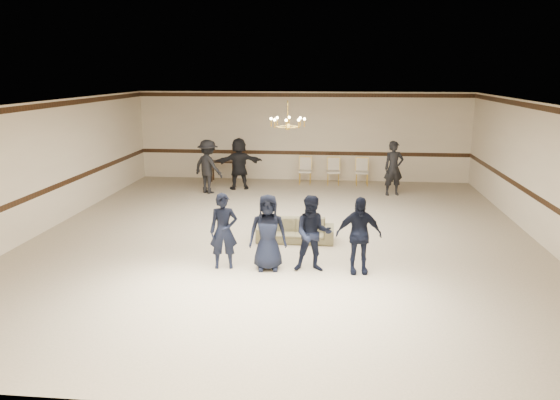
{
  "coord_description": "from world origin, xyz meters",
  "views": [
    {
      "loc": [
        1.2,
        -12.57,
        3.92
      ],
      "look_at": [
        -0.04,
        -0.5,
        1.01
      ],
      "focal_mm": 34.61,
      "sensor_mm": 36.0,
      "label": 1
    }
  ],
  "objects_px": {
    "boy_b": "(268,232)",
    "banquet_chair_left": "(305,171)",
    "adult_right": "(394,168)",
    "banquet_chair_mid": "(333,171)",
    "boy_c": "(313,234)",
    "boy_d": "(359,235)",
    "settee": "(295,230)",
    "banquet_chair_right": "(362,172)",
    "console_table": "(223,171)",
    "adult_left": "(208,167)",
    "boy_a": "(224,231)",
    "adult_mid": "(239,163)",
    "chandelier": "(288,114)"
  },
  "relations": [
    {
      "from": "chandelier",
      "to": "boy_a",
      "type": "relative_size",
      "value": 0.61
    },
    {
      "from": "chandelier",
      "to": "console_table",
      "type": "relative_size",
      "value": 1.06
    },
    {
      "from": "boy_d",
      "to": "banquet_chair_left",
      "type": "distance_m",
      "value": 8.69
    },
    {
      "from": "settee",
      "to": "banquet_chair_mid",
      "type": "distance_m",
      "value": 6.7
    },
    {
      "from": "boy_a",
      "to": "adult_mid",
      "type": "distance_m",
      "value": 7.55
    },
    {
      "from": "boy_c",
      "to": "boy_d",
      "type": "height_order",
      "value": "same"
    },
    {
      "from": "boy_d",
      "to": "banquet_chair_right",
      "type": "distance_m",
      "value": 8.56
    },
    {
      "from": "boy_d",
      "to": "settee",
      "type": "bearing_deg",
      "value": 118.77
    },
    {
      "from": "adult_left",
      "to": "banquet_chair_right",
      "type": "relative_size",
      "value": 1.87
    },
    {
      "from": "adult_left",
      "to": "adult_mid",
      "type": "distance_m",
      "value": 1.14
    },
    {
      "from": "boy_b",
      "to": "banquet_chair_left",
      "type": "xyz_separation_m",
      "value": [
        0.26,
        8.55,
        -0.31
      ]
    },
    {
      "from": "boy_d",
      "to": "settee",
      "type": "relative_size",
      "value": 0.86
    },
    {
      "from": "console_table",
      "to": "boy_d",
      "type": "bearing_deg",
      "value": -61.01
    },
    {
      "from": "boy_b",
      "to": "adult_left",
      "type": "relative_size",
      "value": 0.88
    },
    {
      "from": "banquet_chair_right",
      "to": "banquet_chair_mid",
      "type": "bearing_deg",
      "value": -175.71
    },
    {
      "from": "banquet_chair_mid",
      "to": "boy_b",
      "type": "bearing_deg",
      "value": -101.41
    },
    {
      "from": "adult_mid",
      "to": "banquet_chair_left",
      "type": "distance_m",
      "value": 2.46
    },
    {
      "from": "boy_a",
      "to": "settee",
      "type": "xyz_separation_m",
      "value": [
        1.31,
        1.9,
        -0.51
      ]
    },
    {
      "from": "adult_left",
      "to": "banquet_chair_left",
      "type": "height_order",
      "value": "adult_left"
    },
    {
      "from": "adult_left",
      "to": "console_table",
      "type": "xyz_separation_m",
      "value": [
        0.07,
        1.96,
        -0.5
      ]
    },
    {
      "from": "adult_mid",
      "to": "console_table",
      "type": "height_order",
      "value": "adult_mid"
    },
    {
      "from": "boy_c",
      "to": "banquet_chair_mid",
      "type": "height_order",
      "value": "boy_c"
    },
    {
      "from": "banquet_chair_mid",
      "to": "console_table",
      "type": "height_order",
      "value": "banquet_chair_mid"
    },
    {
      "from": "boy_c",
      "to": "adult_left",
      "type": "relative_size",
      "value": 0.88
    },
    {
      "from": "chandelier",
      "to": "banquet_chair_left",
      "type": "xyz_separation_m",
      "value": [
        0.16,
        5.23,
        -2.41
      ]
    },
    {
      "from": "adult_mid",
      "to": "banquet_chair_right",
      "type": "xyz_separation_m",
      "value": [
        4.17,
        1.06,
        -0.41
      ]
    },
    {
      "from": "banquet_chair_right",
      "to": "adult_mid",
      "type": "bearing_deg",
      "value": -161.4
    },
    {
      "from": "settee",
      "to": "banquet_chair_left",
      "type": "xyz_separation_m",
      "value": [
        -0.16,
        6.64,
        0.2
      ]
    },
    {
      "from": "chandelier",
      "to": "banquet_chair_right",
      "type": "xyz_separation_m",
      "value": [
        2.16,
        5.23,
        -2.41
      ]
    },
    {
      "from": "boy_a",
      "to": "adult_left",
      "type": "bearing_deg",
      "value": 94.43
    },
    {
      "from": "adult_left",
      "to": "boy_a",
      "type": "bearing_deg",
      "value": 136.67
    },
    {
      "from": "settee",
      "to": "banquet_chair_right",
      "type": "distance_m",
      "value": 6.9
    },
    {
      "from": "adult_right",
      "to": "boy_b",
      "type": "bearing_deg",
      "value": -128.48
    },
    {
      "from": "boy_b",
      "to": "banquet_chair_right",
      "type": "height_order",
      "value": "boy_b"
    },
    {
      "from": "boy_d",
      "to": "boy_a",
      "type": "bearing_deg",
      "value": 172.66
    },
    {
      "from": "adult_right",
      "to": "banquet_chair_right",
      "type": "xyz_separation_m",
      "value": [
        -0.93,
        1.46,
        -0.41
      ]
    },
    {
      "from": "adult_right",
      "to": "banquet_chair_mid",
      "type": "bearing_deg",
      "value": 128.46
    },
    {
      "from": "adult_mid",
      "to": "boy_d",
      "type": "bearing_deg",
      "value": 100.41
    },
    {
      "from": "banquet_chair_right",
      "to": "console_table",
      "type": "height_order",
      "value": "banquet_chair_right"
    },
    {
      "from": "settee",
      "to": "banquet_chair_mid",
      "type": "xyz_separation_m",
      "value": [
        0.84,
        6.64,
        0.2
      ]
    },
    {
      "from": "boy_d",
      "to": "adult_left",
      "type": "xyz_separation_m",
      "value": [
        -4.62,
        6.78,
        0.1
      ]
    },
    {
      "from": "boy_a",
      "to": "banquet_chair_left",
      "type": "xyz_separation_m",
      "value": [
        1.16,
        8.55,
        -0.31
      ]
    },
    {
      "from": "boy_b",
      "to": "banquet_chair_left",
      "type": "bearing_deg",
      "value": 81.37
    },
    {
      "from": "boy_b",
      "to": "adult_left",
      "type": "distance_m",
      "value": 7.35
    },
    {
      "from": "chandelier",
      "to": "adult_right",
      "type": "distance_m",
      "value": 5.26
    },
    {
      "from": "settee",
      "to": "adult_mid",
      "type": "xyz_separation_m",
      "value": [
        -2.33,
        5.58,
        0.61
      ]
    },
    {
      "from": "settee",
      "to": "banquet_chair_left",
      "type": "bearing_deg",
      "value": 91.18
    },
    {
      "from": "boy_b",
      "to": "settee",
      "type": "distance_m",
      "value": 2.01
    },
    {
      "from": "banquet_chair_mid",
      "to": "adult_right",
      "type": "bearing_deg",
      "value": -40.3
    },
    {
      "from": "adult_right",
      "to": "console_table",
      "type": "bearing_deg",
      "value": 150.02
    }
  ]
}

